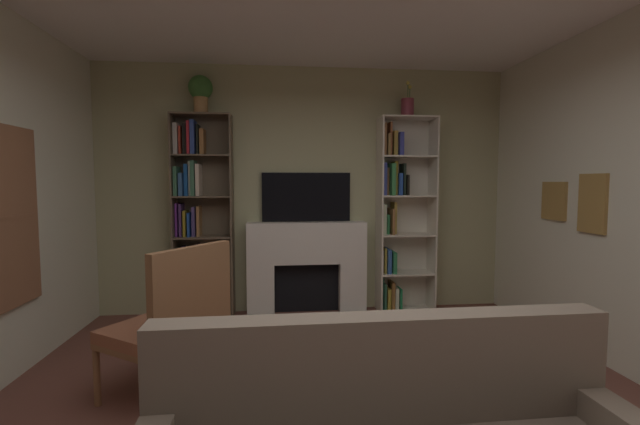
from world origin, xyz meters
TOP-DOWN VIEW (x-y plane):
  - wall_back_accent at (0.00, 2.63)m, footprint 4.74×0.06m
  - fireplace at (0.00, 2.48)m, footprint 1.44×0.53m
  - tv at (0.00, 2.57)m, footprint 1.00×0.06m
  - bookshelf_left at (-1.21, 2.50)m, footprint 0.64×0.27m
  - bookshelf_right at (1.06, 2.49)m, footprint 0.64×0.31m
  - potted_plant at (-1.13, 2.45)m, footprint 0.26×0.26m
  - vase_with_flowers at (1.14, 2.45)m, footprint 0.14×0.14m
  - armchair at (-1.04, 0.69)m, footprint 0.89×0.90m

SIDE VIEW (x-z plane):
  - armchair at x=-1.04m, z-range 0.00..1.07m
  - fireplace at x=0.00m, z-range 0.03..1.07m
  - bookshelf_right at x=1.06m, z-range 0.01..2.22m
  - bookshelf_left at x=-1.21m, z-range 0.03..2.25m
  - tv at x=0.00m, z-range 1.04..1.59m
  - wall_back_accent at x=0.00m, z-range 0.00..2.78m
  - vase_with_flowers at x=1.14m, z-range 2.13..2.53m
  - potted_plant at x=-1.13m, z-range 2.26..2.66m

